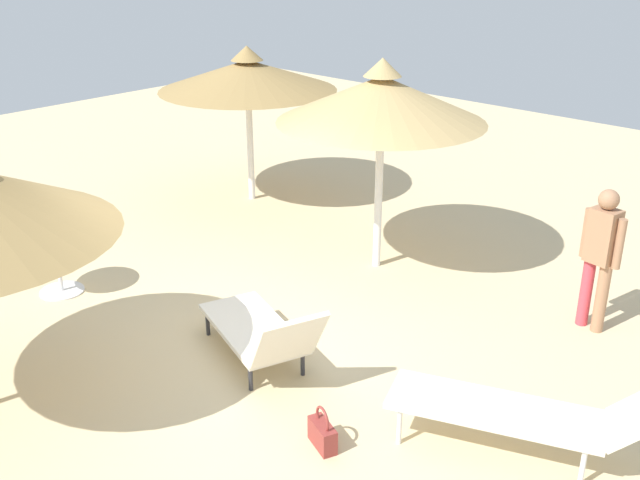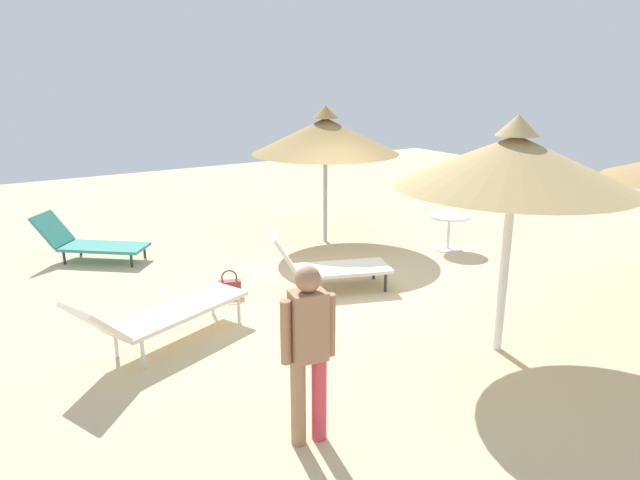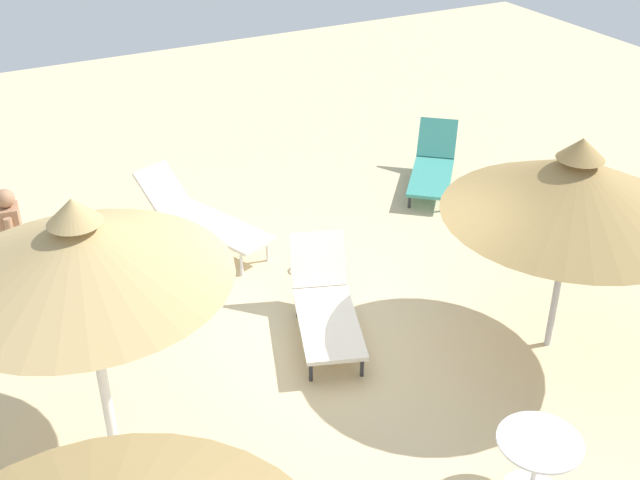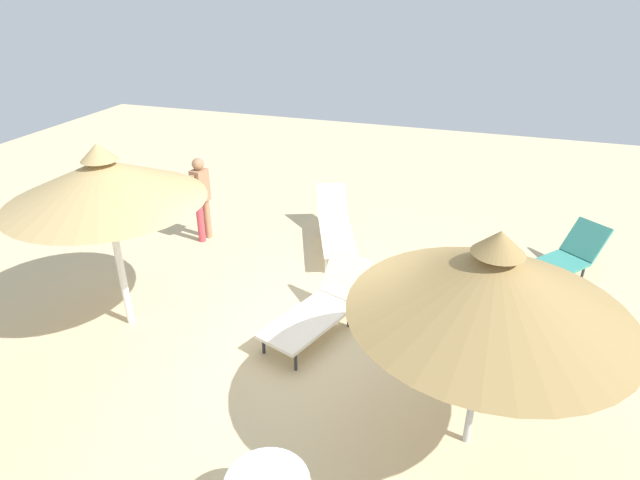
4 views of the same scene
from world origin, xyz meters
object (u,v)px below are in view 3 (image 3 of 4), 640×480
lounge_chair_edge (433,165)px  lounge_chair_back (325,302)px  parasol_umbrella_front (80,251)px  lounge_chair_far_left (201,215)px  parasol_umbrella_far_right (575,187)px  side_table_round (537,457)px  handbag (315,259)px  person_standing_near_right (15,243)px

lounge_chair_edge → lounge_chair_back: bearing=38.6°
parasol_umbrella_front → lounge_chair_far_left: parasol_umbrella_front is taller
parasol_umbrella_front → lounge_chair_edge: (-5.98, -3.33, -1.86)m
parasol_umbrella_far_right → side_table_round: 2.77m
lounge_chair_back → handbag: 1.41m
lounge_chair_far_left → handbag: size_ratio=5.78×
parasol_umbrella_far_right → lounge_chair_far_left: 5.06m
parasol_umbrella_far_right → lounge_chair_back: parasol_umbrella_far_right is taller
parasol_umbrella_far_right → lounge_chair_back: (2.13, -1.40, -1.60)m
lounge_chair_far_left → lounge_chair_back: (-0.55, 2.59, -0.03)m
parasol_umbrella_far_right → person_standing_near_right: parasol_umbrella_far_right is taller
parasol_umbrella_front → lounge_chair_back: size_ratio=1.42×
side_table_round → parasol_umbrella_far_right: bearing=-135.0°
parasol_umbrella_front → lounge_chair_edge: size_ratio=1.49×
parasol_umbrella_front → lounge_chair_edge: parasol_umbrella_front is taller
lounge_chair_edge → person_standing_near_right: 6.35m
lounge_chair_edge → side_table_round: size_ratio=2.39×
person_standing_near_right → side_table_round: 6.19m
lounge_chair_edge → lounge_chair_back: (3.31, 2.64, 0.07)m
parasol_umbrella_front → handbag: 4.27m
parasol_umbrella_front → parasol_umbrella_far_right: (-4.81, 0.71, -0.19)m
parasol_umbrella_far_right → lounge_chair_far_left: bearing=-56.0°
lounge_chair_edge → handbag: 3.11m
lounge_chair_back → handbag: lounge_chair_back is taller
parasol_umbrella_front → side_table_round: bearing=143.8°
lounge_chair_edge → person_standing_near_right: (6.30, 0.57, 0.59)m
lounge_chair_far_left → person_standing_near_right: (2.43, 0.52, 0.49)m
person_standing_near_right → parasol_umbrella_far_right: bearing=145.9°
parasol_umbrella_front → person_standing_near_right: 3.05m
lounge_chair_edge → handbag: size_ratio=4.57×
parasol_umbrella_far_right → handbag: 3.64m
lounge_chair_back → person_standing_near_right: person_standing_near_right is taller
parasol_umbrella_front → handbag: size_ratio=6.79×
parasol_umbrella_front → handbag: bearing=-148.4°
handbag → side_table_round: 4.30m
parasol_umbrella_front → lounge_chair_back: bearing=-165.7°
lounge_chair_edge → parasol_umbrella_front: bearing=29.1°
person_standing_near_right → side_table_round: person_standing_near_right is taller
lounge_chair_edge → person_standing_near_right: person_standing_near_right is taller
parasol_umbrella_far_right → lounge_chair_edge: size_ratio=1.50×
lounge_chair_back → parasol_umbrella_far_right: bearing=146.8°
parasol_umbrella_far_right → lounge_chair_far_left: size_ratio=1.18×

